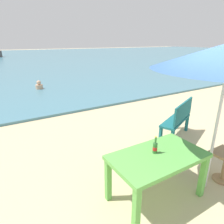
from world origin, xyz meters
name	(u,v)px	position (x,y,z in m)	size (l,w,h in m)	color
sea_water	(14,58)	(0.00, 30.00, 0.04)	(120.00, 50.00, 0.08)	teal
picnic_table_green	(158,161)	(-1.20, 0.72, 0.65)	(1.40, 0.80, 0.76)	#60B24C
beer_bottle_amber	(155,147)	(-1.21, 0.79, 0.85)	(0.07, 0.07, 0.26)	#2D662D
bench_teal_center	(179,118)	(0.67, 1.96, 0.54)	(1.25, 0.80, 0.95)	#196066
swimmer_person	(39,86)	(-1.15, 8.94, 0.24)	(0.34, 0.34, 0.41)	tan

